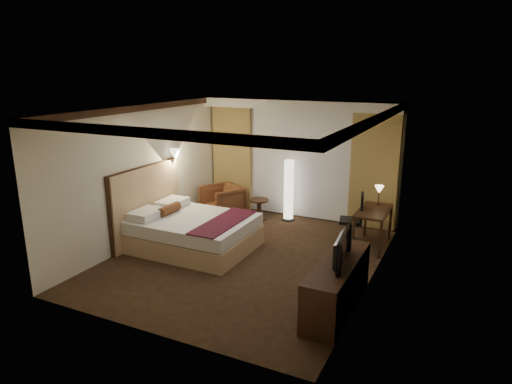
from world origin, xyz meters
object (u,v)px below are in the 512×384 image
at_px(side_table, 259,210).
at_px(desk, 372,228).
at_px(dresser, 337,285).
at_px(television, 337,242).
at_px(bed, 195,233).
at_px(armchair, 223,200).
at_px(office_chair, 351,219).
at_px(floor_lamp, 289,190).

height_order(side_table, desk, desk).
relative_size(side_table, dresser, 0.26).
relative_size(dresser, television, 1.82).
height_order(bed, dresser, dresser).
xyz_separation_m(armchair, dresser, (3.55, -2.89, -0.05)).
distance_m(side_table, office_chair, 2.34).
height_order(floor_lamp, dresser, floor_lamp).
bearing_deg(armchair, floor_lamp, 48.90).
relative_size(floor_lamp, television, 1.36).
relative_size(side_table, television, 0.47).
xyz_separation_m(bed, dresser, (3.10, -1.03, 0.05)).
relative_size(bed, armchair, 2.59).
relative_size(side_table, floor_lamp, 0.35).
xyz_separation_m(side_table, floor_lamp, (0.60, 0.29, 0.46)).
height_order(bed, side_table, bed).
xyz_separation_m(bed, television, (3.07, -1.03, 0.71)).
xyz_separation_m(bed, desk, (3.05, 1.57, 0.06)).
xyz_separation_m(armchair, television, (3.52, -2.89, 0.61)).
xyz_separation_m(desk, dresser, (0.05, -2.60, -0.01)).
bearing_deg(television, armchair, 44.74).
bearing_deg(floor_lamp, television, -58.47).
xyz_separation_m(side_table, office_chair, (2.25, -0.56, 0.28)).
bearing_deg(side_table, television, -49.17).
distance_m(armchair, side_table, 0.87).
distance_m(side_table, television, 4.19).
height_order(armchair, dresser, armchair).
xyz_separation_m(office_chair, television, (0.44, -2.55, 0.50)).
distance_m(floor_lamp, dresser, 4.02).
relative_size(side_table, office_chair, 0.46).
bearing_deg(bed, desk, 27.19).
relative_size(bed, desk, 1.94).
bearing_deg(desk, bed, -152.81).
bearing_deg(office_chair, desk, -6.67).
bearing_deg(bed, side_table, 79.54).
bearing_deg(office_chair, floor_lamp, 139.17).
relative_size(armchair, floor_lamp, 0.60).
bearing_deg(office_chair, side_table, 152.51).
bearing_deg(desk, armchair, 175.36).
bearing_deg(side_table, floor_lamp, 25.90).
relative_size(side_table, desk, 0.43).
bearing_deg(desk, dresser, -88.90).
xyz_separation_m(side_table, television, (2.69, -3.11, 0.78)).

